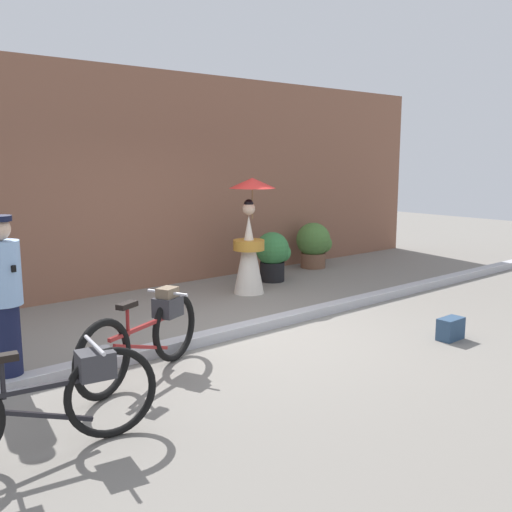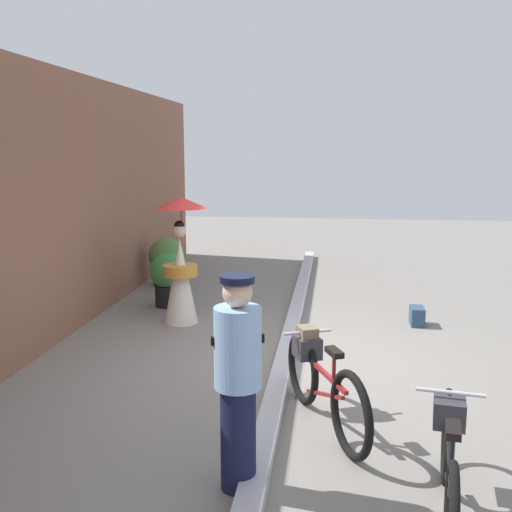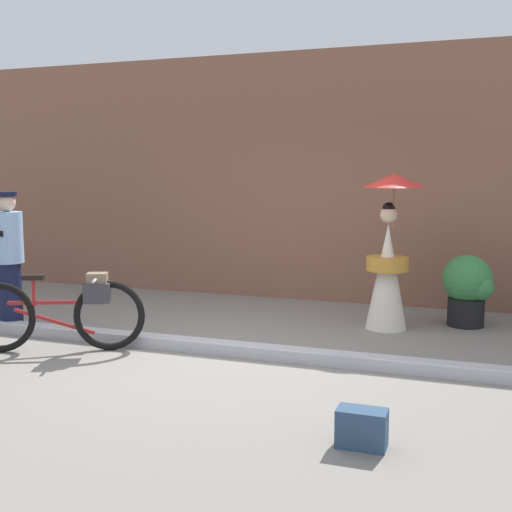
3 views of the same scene
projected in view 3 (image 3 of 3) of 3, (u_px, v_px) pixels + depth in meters
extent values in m
plane|color=gray|center=(225.00, 354.00, 6.42)|extent=(30.00, 30.00, 0.00)
cube|color=brown|center=(307.00, 178.00, 9.15)|extent=(14.00, 0.40, 3.50)
cube|color=#B2B2B7|center=(225.00, 348.00, 6.41)|extent=(14.00, 0.20, 0.12)
torus|color=black|center=(109.00, 316.00, 6.51)|extent=(0.69, 0.35, 0.73)
cube|color=maroon|center=(54.00, 302.00, 6.45)|extent=(0.86, 0.40, 0.04)
cube|color=maroon|center=(55.00, 321.00, 6.48)|extent=(0.75, 0.35, 0.29)
cylinder|color=maroon|center=(34.00, 292.00, 6.42)|extent=(0.03, 0.03, 0.30)
cube|color=black|center=(33.00, 277.00, 6.40)|extent=(0.24, 0.17, 0.05)
cylinder|color=silver|center=(97.00, 278.00, 6.45)|extent=(0.22, 0.45, 0.03)
cube|color=#333338|center=(98.00, 292.00, 6.47)|extent=(0.33, 0.31, 0.20)
cube|color=#72604C|center=(97.00, 280.00, 6.45)|extent=(0.25, 0.23, 0.14)
cylinder|color=#141938|center=(11.00, 296.00, 7.38)|extent=(0.26, 0.26, 0.79)
cylinder|color=#8CB2E0|center=(8.00, 237.00, 7.29)|extent=(0.34, 0.34, 0.59)
sphere|color=#D8B293|center=(6.00, 202.00, 7.24)|extent=(0.21, 0.21, 0.21)
cylinder|color=black|center=(6.00, 194.00, 7.23)|extent=(0.24, 0.24, 0.05)
cube|color=black|center=(7.00, 232.00, 7.28)|extent=(0.16, 0.37, 0.06)
cone|color=silver|center=(387.00, 276.00, 7.40)|extent=(0.48, 0.48, 1.24)
cylinder|color=#C1842D|center=(387.00, 264.00, 7.38)|extent=(0.49, 0.49, 0.16)
sphere|color=beige|center=(389.00, 215.00, 7.31)|extent=(0.20, 0.20, 0.20)
sphere|color=black|center=(389.00, 209.00, 7.30)|extent=(0.15, 0.15, 0.15)
cylinder|color=olive|center=(394.00, 205.00, 7.26)|extent=(0.02, 0.02, 0.55)
cone|color=red|center=(394.00, 180.00, 7.22)|extent=(0.73, 0.73, 0.16)
cylinder|color=black|center=(466.00, 312.00, 7.58)|extent=(0.43, 0.43, 0.33)
sphere|color=#387F42|center=(467.00, 279.00, 7.53)|extent=(0.58, 0.58, 0.58)
sphere|color=#387F42|center=(480.00, 287.00, 7.41)|extent=(0.32, 0.32, 0.32)
cube|color=navy|center=(362.00, 428.00, 4.22)|extent=(0.33, 0.19, 0.26)
cube|color=#243951|center=(360.00, 422.00, 4.16)|extent=(0.28, 0.07, 0.09)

